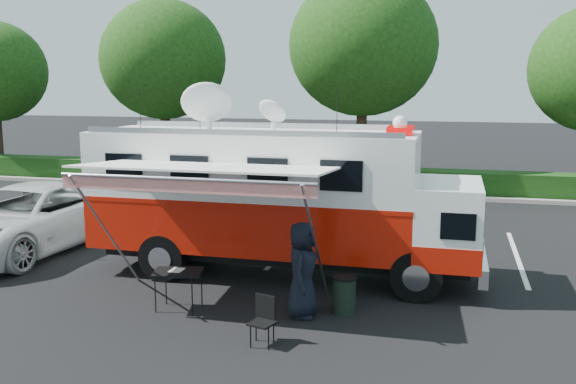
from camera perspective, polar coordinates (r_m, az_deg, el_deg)
name	(u,v)px	position (r m, az deg, el deg)	size (l,w,h in m)	color
ground_plane	(283,275)	(15.23, -0.47, -7.37)	(120.00, 120.00, 0.00)	black
back_border	(390,69)	(27.09, 9.06, 10.79)	(60.00, 6.14, 8.87)	#9E998E
stall_lines	(293,243)	(18.15, 0.44, -4.52)	(24.12, 5.50, 0.01)	silver
command_truck	(279,198)	(14.81, -0.77, -0.51)	(8.99, 2.47, 4.32)	black
awning	(204,172)	(12.51, -7.44, 1.79)	(4.91, 2.54, 2.96)	white
white_suv	(30,250)	(18.69, -21.97, -4.84)	(2.92, 6.34, 1.76)	silver
person	(302,316)	(12.69, 1.27, -10.98)	(0.92, 0.60, 1.88)	black
folding_table	(178,273)	(12.96, -9.74, -7.13)	(1.08, 0.87, 0.81)	black
folding_chair	(264,316)	(11.31, -2.17, -10.96)	(0.50, 0.53, 0.85)	black
trash_bin	(344,294)	(12.80, 5.03, -9.06)	(0.49, 0.49, 0.74)	black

